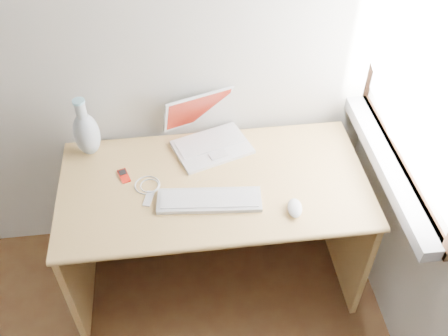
{
  "coord_description": "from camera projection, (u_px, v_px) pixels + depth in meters",
  "views": [
    {
      "loc": [
        0.81,
        -0.13,
        2.27
      ],
      "look_at": [
        0.99,
        1.35,
        0.8
      ],
      "focal_mm": 40.0,
      "sensor_mm": 36.0,
      "label": 1
    }
  ],
  "objects": [
    {
      "name": "vase",
      "position": [
        86.0,
        133.0,
        2.22
      ],
      "size": [
        0.12,
        0.12,
        0.3
      ],
      "color": "#AFBDCA",
      "rests_on": "desk"
    },
    {
      "name": "window",
      "position": [
        426.0,
        67.0,
        1.79
      ],
      "size": [
        0.11,
        0.99,
        1.1
      ],
      "color": "white",
      "rests_on": "right_wall"
    },
    {
      "name": "cable_coil",
      "position": [
        147.0,
        185.0,
        2.15
      ],
      "size": [
        0.12,
        0.12,
        0.01
      ],
      "primitive_type": "torus",
      "rotation": [
        0.0,
        0.0,
        -0.07
      ],
      "color": "silver",
      "rests_on": "desk"
    },
    {
      "name": "ipod",
      "position": [
        124.0,
        176.0,
        2.19
      ],
      "size": [
        0.06,
        0.1,
        0.01
      ],
      "rotation": [
        0.0,
        0.0,
        0.31
      ],
      "color": "red",
      "rests_on": "desk"
    },
    {
      "name": "laptop",
      "position": [
        211.0,
        134.0,
        2.32
      ],
      "size": [
        0.39,
        0.37,
        0.23
      ],
      "rotation": [
        0.0,
        0.0,
        0.32
      ],
      "color": "white",
      "rests_on": "desk"
    },
    {
      "name": "desk",
      "position": [
        213.0,
        199.0,
        2.37
      ],
      "size": [
        1.34,
        0.67,
        0.71
      ],
      "color": "tan",
      "rests_on": "floor"
    },
    {
      "name": "mouse",
      "position": [
        295.0,
        208.0,
        2.04
      ],
      "size": [
        0.08,
        0.11,
        0.04
      ],
      "primitive_type": "ellipsoid",
      "rotation": [
        0.0,
        0.0,
        -0.16
      ],
      "color": "white",
      "rests_on": "desk"
    },
    {
      "name": "external_keyboard",
      "position": [
        209.0,
        200.0,
        2.08
      ],
      "size": [
        0.44,
        0.17,
        0.02
      ],
      "rotation": [
        0.0,
        0.0,
        -0.09
      ],
      "color": "silver",
      "rests_on": "desk"
    },
    {
      "name": "remote",
      "position": [
        149.0,
        199.0,
        2.1
      ],
      "size": [
        0.05,
        0.09,
        0.01
      ],
      "primitive_type": "cube",
      "rotation": [
        0.0,
        0.0,
        -0.28
      ],
      "color": "silver",
      "rests_on": "desk"
    }
  ]
}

